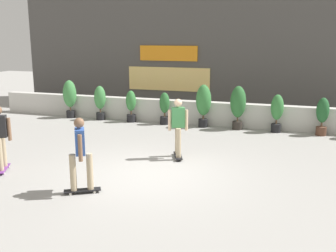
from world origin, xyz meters
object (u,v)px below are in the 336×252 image
potted_plant_7 (322,114)px  skater_far_right (0,135)px  potted_plant_5 (238,104)px  potted_plant_3 (165,107)px  potted_plant_2 (131,105)px  potted_plant_6 (277,111)px  potted_plant_4 (204,102)px  skater_by_wall_right (80,152)px  potted_plant_0 (70,96)px  skater_foreground (178,126)px  potted_plant_1 (100,100)px

potted_plant_7 → skater_far_right: size_ratio=0.78×
potted_plant_5 → potted_plant_7: size_ratio=1.22×
potted_plant_3 → skater_far_right: size_ratio=0.74×
potted_plant_7 → potted_plant_2: bearing=180.0°
potted_plant_6 → potted_plant_7: potted_plant_6 is taller
potted_plant_5 → skater_far_right: 8.26m
potted_plant_4 → potted_plant_6: bearing=0.0°
skater_by_wall_right → skater_far_right: bearing=166.1°
potted_plant_0 → skater_by_wall_right: size_ratio=0.93×
potted_plant_3 → potted_plant_6: bearing=0.0°
skater_by_wall_right → skater_foreground: bearing=68.1°
potted_plant_6 → potted_plant_7: (1.52, 0.00, -0.03)m
potted_plant_5 → skater_foreground: (-1.07, -4.09, -0.01)m
potted_plant_1 → potted_plant_4: potted_plant_4 is taller
skater_foreground → potted_plant_5: bearing=75.3°
potted_plant_0 → skater_by_wall_right: 8.63m
potted_plant_1 → potted_plant_0: bearing=180.0°
skater_far_right → potted_plant_0: bearing=107.2°
potted_plant_4 → potted_plant_2: bearing=180.0°
potted_plant_0 → potted_plant_4: bearing=-0.0°
skater_by_wall_right → potted_plant_7: bearing=54.0°
potted_plant_6 → skater_by_wall_right: 8.13m
potted_plant_5 → potted_plant_6: potted_plant_5 is taller
potted_plant_2 → skater_by_wall_right: skater_by_wall_right is taller
potted_plant_5 → potted_plant_6: bearing=0.0°
skater_foreground → potted_plant_6: bearing=58.9°
potted_plant_3 → skater_foreground: skater_foreground is taller
potted_plant_4 → potted_plant_7: bearing=0.0°
potted_plant_0 → potted_plant_5: bearing=-0.0°
potted_plant_1 → potted_plant_3: potted_plant_1 is taller
potted_plant_2 → potted_plant_4: bearing=-0.0°
potted_plant_7 → skater_by_wall_right: size_ratio=0.78×
potted_plant_1 → skater_foreground: skater_foreground is taller
potted_plant_2 → potted_plant_6: (5.66, -0.00, 0.08)m
potted_plant_5 → potted_plant_6: (1.39, 0.00, -0.17)m
potted_plant_3 → skater_by_wall_right: size_ratio=0.74×
potted_plant_0 → potted_plant_5: size_ratio=0.98×
potted_plant_2 → potted_plant_1: bearing=-180.0°
potted_plant_3 → skater_far_right: bearing=-108.3°
potted_plant_7 → skater_foreground: skater_foreground is taller
potted_plant_5 → potted_plant_6: size_ratio=1.18×
potted_plant_0 → potted_plant_7: bearing=0.0°
potted_plant_5 → skater_foreground: 4.23m
potted_plant_2 → potted_plant_3: bearing=-0.0°
potted_plant_4 → potted_plant_7: 4.22m
potted_plant_5 → potted_plant_1: bearing=180.0°
potted_plant_2 → potted_plant_4: 2.98m
potted_plant_0 → skater_by_wall_right: (4.72, -7.23, 0.01)m
potted_plant_2 → skater_foreground: bearing=-52.0°
potted_plant_0 → potted_plant_3: 4.21m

